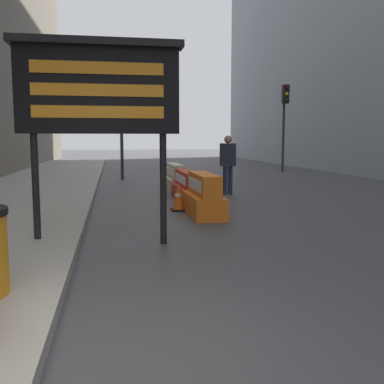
{
  "coord_description": "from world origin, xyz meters",
  "views": [
    {
      "loc": [
        0.5,
        -2.68,
        1.58
      ],
      "look_at": [
        1.78,
        4.57,
        0.69
      ],
      "focal_mm": 42.0,
      "sensor_mm": 36.0,
      "label": 1
    }
  ],
  "objects_px": {
    "jersey_barrier_orange_near": "(204,197)",
    "traffic_light_near_curb": "(121,99)",
    "jersey_barrier_cream": "(175,179)",
    "traffic_cone_near": "(178,198)",
    "message_board": "(99,90)",
    "jersey_barrier_red_striped": "(187,188)",
    "pedestrian_worker": "(228,160)",
    "traffic_light_far_side": "(285,109)"
  },
  "relations": [
    {
      "from": "jersey_barrier_orange_near",
      "to": "traffic_light_near_curb",
      "type": "xyz_separation_m",
      "value": [
        -1.47,
        8.4,
        2.66
      ]
    },
    {
      "from": "jersey_barrier_cream",
      "to": "traffic_cone_near",
      "type": "relative_size",
      "value": 3.01
    },
    {
      "from": "message_board",
      "to": "jersey_barrier_red_striped",
      "type": "bearing_deg",
      "value": 66.17
    },
    {
      "from": "jersey_barrier_cream",
      "to": "traffic_light_near_curb",
      "type": "distance_m",
      "value": 5.08
    },
    {
      "from": "jersey_barrier_orange_near",
      "to": "traffic_light_near_curb",
      "type": "height_order",
      "value": "traffic_light_near_curb"
    },
    {
      "from": "jersey_barrier_cream",
      "to": "traffic_cone_near",
      "type": "bearing_deg",
      "value": -96.7
    },
    {
      "from": "pedestrian_worker",
      "to": "jersey_barrier_red_striped",
      "type": "bearing_deg",
      "value": -118.91
    },
    {
      "from": "jersey_barrier_orange_near",
      "to": "traffic_light_far_side",
      "type": "distance_m",
      "value": 12.83
    },
    {
      "from": "traffic_cone_near",
      "to": "pedestrian_worker",
      "type": "distance_m",
      "value": 3.25
    },
    {
      "from": "jersey_barrier_cream",
      "to": "traffic_light_far_side",
      "type": "height_order",
      "value": "traffic_light_far_side"
    },
    {
      "from": "traffic_light_near_curb",
      "to": "traffic_cone_near",
      "type": "bearing_deg",
      "value": -82.27
    },
    {
      "from": "jersey_barrier_red_striped",
      "to": "traffic_light_far_side",
      "type": "bearing_deg",
      "value": 55.61
    },
    {
      "from": "jersey_barrier_cream",
      "to": "traffic_cone_near",
      "type": "xyz_separation_m",
      "value": [
        -0.43,
        -3.63,
        -0.08
      ]
    },
    {
      "from": "traffic_light_near_curb",
      "to": "pedestrian_worker",
      "type": "distance_m",
      "value": 6.16
    },
    {
      "from": "traffic_light_far_side",
      "to": "jersey_barrier_cream",
      "type": "bearing_deg",
      "value": -132.08
    },
    {
      "from": "jersey_barrier_orange_near",
      "to": "pedestrian_worker",
      "type": "bearing_deg",
      "value": 67.76
    },
    {
      "from": "message_board",
      "to": "traffic_light_far_side",
      "type": "bearing_deg",
      "value": 58.94
    },
    {
      "from": "traffic_light_near_curb",
      "to": "pedestrian_worker",
      "type": "xyz_separation_m",
      "value": [
        2.83,
        -5.07,
        -2.06
      ]
    },
    {
      "from": "jersey_barrier_red_striped",
      "to": "jersey_barrier_cream",
      "type": "relative_size",
      "value": 1.16
    },
    {
      "from": "traffic_cone_near",
      "to": "jersey_barrier_cream",
      "type": "bearing_deg",
      "value": 83.3
    },
    {
      "from": "traffic_light_far_side",
      "to": "pedestrian_worker",
      "type": "relative_size",
      "value": 2.42
    },
    {
      "from": "traffic_cone_near",
      "to": "traffic_light_far_side",
      "type": "distance_m",
      "value": 12.46
    },
    {
      "from": "jersey_barrier_cream",
      "to": "pedestrian_worker",
      "type": "relative_size",
      "value": 1.05
    },
    {
      "from": "traffic_cone_near",
      "to": "traffic_light_near_curb",
      "type": "xyz_separation_m",
      "value": [
        -1.04,
        7.69,
        2.76
      ]
    },
    {
      "from": "pedestrian_worker",
      "to": "traffic_cone_near",
      "type": "bearing_deg",
      "value": -102.92
    },
    {
      "from": "jersey_barrier_cream",
      "to": "jersey_barrier_red_striped",
      "type": "bearing_deg",
      "value": -90.0
    },
    {
      "from": "jersey_barrier_red_striped",
      "to": "jersey_barrier_cream",
      "type": "bearing_deg",
      "value": 90.0
    },
    {
      "from": "jersey_barrier_red_striped",
      "to": "traffic_light_far_side",
      "type": "height_order",
      "value": "traffic_light_far_side"
    },
    {
      "from": "jersey_barrier_cream",
      "to": "pedestrian_worker",
      "type": "height_order",
      "value": "pedestrian_worker"
    },
    {
      "from": "jersey_barrier_red_striped",
      "to": "jersey_barrier_cream",
      "type": "height_order",
      "value": "jersey_barrier_cream"
    },
    {
      "from": "jersey_barrier_orange_near",
      "to": "jersey_barrier_red_striped",
      "type": "bearing_deg",
      "value": 90.0
    },
    {
      "from": "jersey_barrier_orange_near",
      "to": "pedestrian_worker",
      "type": "height_order",
      "value": "pedestrian_worker"
    },
    {
      "from": "jersey_barrier_red_striped",
      "to": "traffic_cone_near",
      "type": "height_order",
      "value": "jersey_barrier_red_striped"
    },
    {
      "from": "jersey_barrier_cream",
      "to": "pedestrian_worker",
      "type": "bearing_deg",
      "value": -36.35
    },
    {
      "from": "message_board",
      "to": "traffic_light_near_curb",
      "type": "distance_m",
      "value": 10.76
    },
    {
      "from": "jersey_barrier_orange_near",
      "to": "traffic_cone_near",
      "type": "distance_m",
      "value": 0.83
    },
    {
      "from": "jersey_barrier_cream",
      "to": "traffic_light_far_side",
      "type": "bearing_deg",
      "value": 47.92
    },
    {
      "from": "pedestrian_worker",
      "to": "jersey_barrier_cream",
      "type": "bearing_deg",
      "value": 165.02
    },
    {
      "from": "jersey_barrier_orange_near",
      "to": "traffic_cone_near",
      "type": "relative_size",
      "value": 2.92
    },
    {
      "from": "jersey_barrier_cream",
      "to": "pedestrian_worker",
      "type": "distance_m",
      "value": 1.8
    },
    {
      "from": "message_board",
      "to": "jersey_barrier_orange_near",
      "type": "distance_m",
      "value": 3.58
    },
    {
      "from": "traffic_light_near_curb",
      "to": "jersey_barrier_red_striped",
      "type": "bearing_deg",
      "value": -76.66
    }
  ]
}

